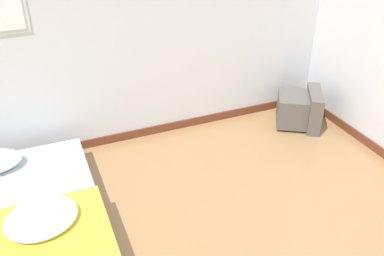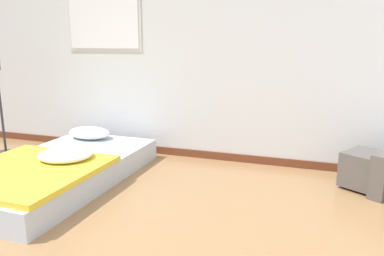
% 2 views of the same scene
% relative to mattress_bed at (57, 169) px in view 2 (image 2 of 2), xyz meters
% --- Properties ---
extents(wall_back, '(7.54, 0.08, 2.60)m').
position_rel_mattress_bed_xyz_m(wall_back, '(0.71, 1.25, 1.15)').
color(wall_back, silver).
rests_on(wall_back, ground_plane).
extents(mattress_bed, '(1.17, 2.11, 0.37)m').
position_rel_mattress_bed_xyz_m(mattress_bed, '(0.00, 0.00, 0.00)').
color(mattress_bed, silver).
rests_on(mattress_bed, ground_plane).
extents(crt_tv, '(0.61, 0.61, 0.40)m').
position_rel_mattress_bed_xyz_m(crt_tv, '(2.90, 0.78, 0.05)').
color(crt_tv, '#56514C').
rests_on(crt_tv, ground_plane).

